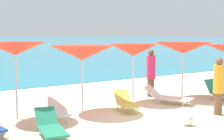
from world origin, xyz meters
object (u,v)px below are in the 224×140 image
object	(u,v)px
umbrella_4	(133,50)
lounge_chair_1	(223,92)
umbrella_2	(15,49)
beachgoer_3	(219,85)
lounge_chair_5	(50,126)
umbrella_3	(82,53)
beachgoer_0	(151,72)
lounge_chair_9	(57,109)
beach_ball	(187,120)
umbrella_5	(183,48)
lounge_chair_8	(167,96)
lounge_chair_2	(126,102)

from	to	relation	value
umbrella_4	lounge_chair_1	distance (m)	3.87
umbrella_2	beachgoer_3	bearing A→B (deg)	-30.04
lounge_chair_5	umbrella_3	bearing A→B (deg)	55.91
lounge_chair_1	beachgoer_0	bearing A→B (deg)	128.81
lounge_chair_9	beach_ball	bearing A→B (deg)	-23.11
umbrella_5	lounge_chair_8	size ratio (longest dim) A/B	1.36
umbrella_4	lounge_chair_9	size ratio (longest dim) A/B	1.41
umbrella_5	lounge_chair_1	xyz separation A→B (m)	(0.93, -1.24, -1.70)
lounge_chair_5	beach_ball	world-z (taller)	lounge_chair_5
umbrella_2	umbrella_3	world-z (taller)	umbrella_2
lounge_chair_8	lounge_chair_2	bearing A→B (deg)	154.28
beachgoer_3	lounge_chair_9	bearing A→B (deg)	-114.31
lounge_chair_9	umbrella_2	bearing A→B (deg)	165.17
umbrella_4	beachgoer_3	distance (m)	3.48
umbrella_2	lounge_chair_8	bearing A→B (deg)	-10.19
lounge_chair_8	lounge_chair_9	distance (m)	4.34
beach_ball	lounge_chair_5	bearing A→B (deg)	161.03
beachgoer_0	umbrella_4	bearing A→B (deg)	-29.64
lounge_chair_1	beach_ball	world-z (taller)	lounge_chair_1
umbrella_3	lounge_chair_8	distance (m)	3.66
umbrella_3	umbrella_5	distance (m)	4.50
lounge_chair_1	beachgoer_3	xyz separation A→B (m)	(-2.14, -1.44, 0.65)
umbrella_3	beach_ball	distance (m)	3.97
lounge_chair_1	lounge_chair_5	size ratio (longest dim) A/B	0.92
lounge_chair_9	umbrella_5	bearing A→B (deg)	25.44
lounge_chair_8	lounge_chair_5	bearing A→B (deg)	167.02
beachgoer_3	lounge_chair_8	bearing A→B (deg)	-173.46
lounge_chair_1	lounge_chair_9	world-z (taller)	lounge_chair_1
umbrella_4	lounge_chair_5	size ratio (longest dim) A/B	1.33
umbrella_2	umbrella_4	size ratio (longest dim) A/B	1.06
lounge_chair_2	lounge_chair_9	bearing A→B (deg)	-164.79
lounge_chair_2	beachgoer_3	bearing A→B (deg)	-25.16
umbrella_2	umbrella_5	xyz separation A→B (m)	(6.61, -0.44, -0.10)
lounge_chair_1	lounge_chair_9	distance (m)	6.64
umbrella_3	umbrella_2	bearing A→B (deg)	173.08
lounge_chair_1	beachgoer_3	world-z (taller)	beachgoer_3
umbrella_2	beachgoer_3	xyz separation A→B (m)	(5.40, -3.12, -1.16)
lounge_chair_2	lounge_chair_9	xyz separation A→B (m)	(-2.38, 0.25, 0.02)
umbrella_3	lounge_chair_9	bearing A→B (deg)	-157.12
umbrella_5	lounge_chair_2	world-z (taller)	umbrella_5
lounge_chair_5	umbrella_5	bearing A→B (deg)	27.20
umbrella_5	umbrella_4	bearing A→B (deg)	165.66
lounge_chair_5	beachgoer_0	xyz separation A→B (m)	(5.67, 2.71, 0.74)
lounge_chair_8	beachgoer_3	distance (m)	2.28
umbrella_5	beachgoer_0	bearing A→B (deg)	133.34
lounge_chair_8	beachgoer_3	xyz separation A→B (m)	(0.10, -2.17, 0.69)
umbrella_2	beach_ball	bearing A→B (deg)	-43.49
lounge_chair_8	beach_ball	bearing A→B (deg)	-150.19
umbrella_5	beachgoer_3	world-z (taller)	umbrella_5
umbrella_4	lounge_chair_8	world-z (taller)	umbrella_4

